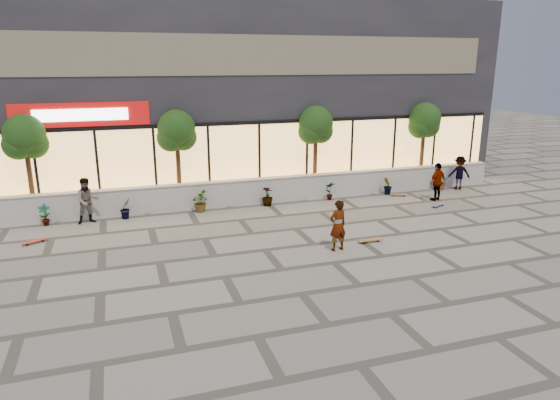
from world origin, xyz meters
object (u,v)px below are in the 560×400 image
object	(u,v)px
skater_left	(87,201)
skateboard_right_far	(438,205)
tree_midwest	(177,133)
skateboard_right_near	(399,195)
skater_right_far	(459,173)
skateboard_left	(34,241)
skater_center	(338,225)
skateboard_center	(370,240)
tree_mideast	(316,127)
tree_west	(25,139)
skater_right_near	(437,182)
tree_east	(424,122)

from	to	relation	value
skater_left	skateboard_right_far	bearing A→B (deg)	-21.45
tree_midwest	skateboard_right_near	xyz separation A→B (m)	(9.35, -1.65, -2.91)
skater_right_far	skateboard_left	size ratio (longest dim) A/B	1.92
skater_center	skater_left	world-z (taller)	skater_left
skateboard_center	skateboard_right_near	xyz separation A→B (m)	(4.00, 4.84, -0.01)
tree_mideast	tree_west	bearing A→B (deg)	180.00
tree_mideast	skater_right_far	xyz separation A→B (m)	(6.64, -1.40, -2.21)
tree_midwest	skater_center	bearing A→B (deg)	-59.37
skateboard_right_far	skater_right_near	bearing A→B (deg)	37.12
skateboard_right_far	tree_mideast	bearing A→B (deg)	115.53
skater_right_far	skateboard_center	size ratio (longest dim) A/B	1.84
tree_east	skater_right_near	size ratio (longest dim) A/B	2.39
skateboard_left	skateboard_right_far	bearing A→B (deg)	-27.44
skateboard_right_near	tree_east	bearing A→B (deg)	57.07
skater_right_near	skateboard_right_far	size ratio (longest dim) A/B	2.14
tree_west	skateboard_left	xyz separation A→B (m)	(0.36, -3.13, -2.91)
tree_east	skateboard_right_near	size ratio (longest dim) A/B	5.22
tree_midwest	skater_left	xyz separation A→B (m)	(-3.50, -1.40, -2.14)
skater_right_far	skateboard_right_near	size ratio (longest dim) A/B	2.07
skater_left	skateboard_right_near	size ratio (longest dim) A/B	2.26
skater_right_near	skateboard_center	world-z (taller)	skater_right_near
skater_left	skater_right_far	size ratio (longest dim) A/B	1.09
tree_mideast	skater_right_far	bearing A→B (deg)	-11.91
tree_midwest	skater_left	bearing A→B (deg)	-158.21
tree_midwest	skater_center	world-z (taller)	tree_midwest
skater_right_near	skateboard_left	xyz separation A→B (m)	(-15.64, -0.38, -0.74)
skater_right_near	tree_midwest	bearing A→B (deg)	-32.95
tree_midwest	skateboard_right_far	size ratio (longest dim) A/B	5.11
skater_center	skateboard_center	bearing A→B (deg)	-177.03
skateboard_right_far	skater_center	bearing A→B (deg)	-174.48
tree_midwest	skateboard_left	size ratio (longest dim) A/B	4.84
tree_east	skateboard_right_far	size ratio (longest dim) A/B	5.11
tree_east	skater_right_near	xyz separation A→B (m)	(-1.00, -2.74, -2.17)
skateboard_center	tree_midwest	bearing A→B (deg)	128.32
tree_midwest	skater_left	size ratio (longest dim) A/B	2.31
tree_west	skateboard_center	bearing A→B (deg)	-30.88
skateboard_center	skateboard_left	distance (m)	11.01
tree_mideast	skateboard_right_far	distance (m)	6.12
skater_right_near	skateboard_right_near	distance (m)	1.76
tree_mideast	skateboard_center	xyz separation A→B (m)	(-0.65, -6.48, -2.90)
skateboard_right_near	skateboard_right_far	size ratio (longest dim) A/B	0.98
tree_mideast	skateboard_right_near	xyz separation A→B (m)	(3.35, -1.65, -2.91)
tree_west	skater_center	bearing A→B (deg)	-35.48
tree_mideast	skater_right_near	size ratio (longest dim) A/B	2.39
tree_mideast	skateboard_left	distance (m)	11.93
tree_midwest	tree_mideast	distance (m)	6.00
tree_midwest	skater_right_near	bearing A→B (deg)	-14.65
skater_left	skateboard_left	bearing A→B (deg)	-145.67
tree_east	skateboard_left	world-z (taller)	tree_east
skater_center	tree_west	bearing A→B (deg)	-45.16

